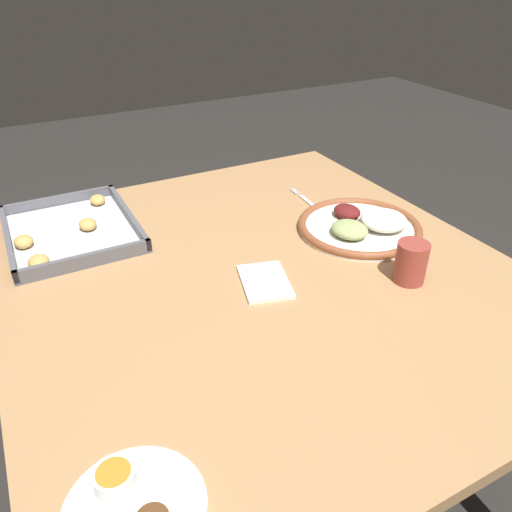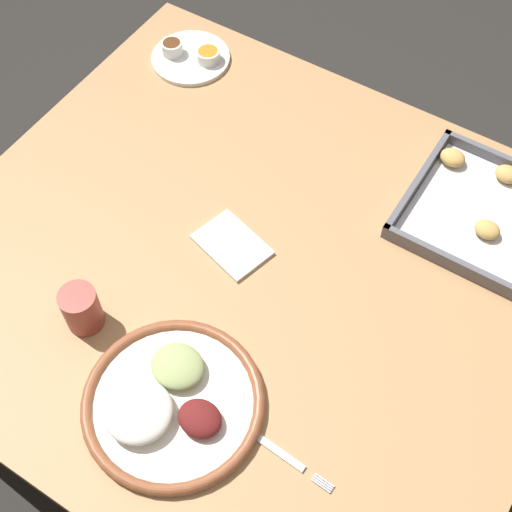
{
  "view_description": "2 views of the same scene",
  "coord_description": "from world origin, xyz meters",
  "views": [
    {
      "loc": [
        -0.79,
        0.43,
        1.31
      ],
      "look_at": [
        0.01,
        0.0,
        0.75
      ],
      "focal_mm": 35.0,
      "sensor_mm": 36.0,
      "label": 1
    },
    {
      "loc": [
        0.39,
        -0.6,
        1.84
      ],
      "look_at": [
        0.01,
        0.0,
        0.75
      ],
      "focal_mm": 50.0,
      "sensor_mm": 36.0,
      "label": 2
    }
  ],
  "objects": [
    {
      "name": "drinking_cup",
      "position": [
        -0.18,
        -0.26,
        0.76
      ],
      "size": [
        0.07,
        0.07,
        0.09
      ],
      "color": "#993D33",
      "rests_on": "dining_table"
    },
    {
      "name": "ground_plane",
      "position": [
        0.0,
        0.0,
        0.0
      ],
      "size": [
        8.0,
        8.0,
        0.0
      ],
      "primitive_type": "plane",
      "color": "#282623"
    },
    {
      "name": "napkin",
      "position": [
        -0.05,
        0.01,
        0.72
      ],
      "size": [
        0.16,
        0.13,
        0.01
      ],
      "color": "white",
      "rests_on": "dining_table"
    },
    {
      "name": "saucer_plate",
      "position": [
        -0.41,
        0.39,
        0.73
      ],
      "size": [
        0.18,
        0.18,
        0.04
      ],
      "color": "white",
      "rests_on": "dining_table"
    },
    {
      "name": "baking_tray",
      "position": [
        0.35,
        0.33,
        0.73
      ],
      "size": [
        0.35,
        0.29,
        0.04
      ],
      "color": "#595960",
      "rests_on": "dining_table"
    },
    {
      "name": "dining_table",
      "position": [
        0.0,
        0.0,
        0.63
      ],
      "size": [
        1.15,
        1.05,
        0.72
      ],
      "color": "#AD7F51",
      "rests_on": "ground_plane"
    },
    {
      "name": "dinner_plate",
      "position": [
        0.04,
        -0.31,
        0.73
      ],
      "size": [
        0.3,
        0.3,
        0.05
      ],
      "color": "white",
      "rests_on": "dining_table"
    },
    {
      "name": "fork",
      "position": [
        0.22,
        -0.28,
        0.72
      ],
      "size": [
        0.2,
        0.03,
        0.0
      ],
      "rotation": [
        0.0,
        0.0,
        -0.06
      ],
      "color": "silver",
      "rests_on": "dining_table"
    }
  ]
}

